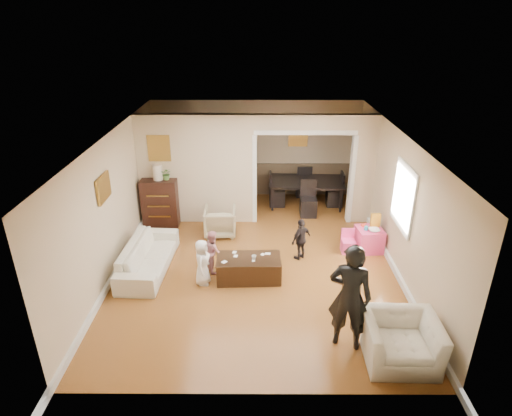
{
  "coord_description": "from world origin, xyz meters",
  "views": [
    {
      "loc": [
        0.03,
        -7.7,
        4.63
      ],
      "look_at": [
        0.0,
        0.2,
        1.05
      ],
      "focal_mm": 30.22,
      "sensor_mm": 36.0,
      "label": 1
    }
  ],
  "objects_px": {
    "dresser": "(161,202)",
    "coffee_table": "(249,268)",
    "cyan_cup": "(366,228)",
    "child_kneel_b": "(213,251)",
    "armchair_back": "(220,221)",
    "play_table": "(369,239)",
    "child_toddler": "(301,239)",
    "coffee_cup": "(254,258)",
    "table_lamp": "(158,172)",
    "armchair_front": "(401,341)",
    "sofa": "(148,256)",
    "child_kneel_a": "(202,262)",
    "adult_person": "(350,297)",
    "dining_table": "(306,193)"
  },
  "relations": [
    {
      "from": "child_kneel_a",
      "to": "sofa",
      "type": "bearing_deg",
      "value": 74.3
    },
    {
      "from": "coffee_cup",
      "to": "coffee_table",
      "type": "bearing_deg",
      "value": 153.43
    },
    {
      "from": "coffee_table",
      "to": "armchair_front",
      "type": "bearing_deg",
      "value": -43.34
    },
    {
      "from": "cyan_cup",
      "to": "child_toddler",
      "type": "xyz_separation_m",
      "value": [
        -1.38,
        -0.31,
        -0.1
      ]
    },
    {
      "from": "armchair_back",
      "to": "coffee_cup",
      "type": "xyz_separation_m",
      "value": [
        0.78,
        -1.87,
        0.17
      ]
    },
    {
      "from": "armchair_back",
      "to": "dresser",
      "type": "distance_m",
      "value": 1.55
    },
    {
      "from": "adult_person",
      "to": "child_kneel_a",
      "type": "height_order",
      "value": "adult_person"
    },
    {
      "from": "sofa",
      "to": "play_table",
      "type": "bearing_deg",
      "value": -77.3
    },
    {
      "from": "table_lamp",
      "to": "child_toddler",
      "type": "height_order",
      "value": "table_lamp"
    },
    {
      "from": "play_table",
      "to": "child_kneel_a",
      "type": "height_order",
      "value": "child_kneel_a"
    },
    {
      "from": "table_lamp",
      "to": "cyan_cup",
      "type": "xyz_separation_m",
      "value": [
        4.55,
        -1.28,
        -0.78
      ]
    },
    {
      "from": "table_lamp",
      "to": "child_kneel_a",
      "type": "height_order",
      "value": "table_lamp"
    },
    {
      "from": "child_kneel_b",
      "to": "coffee_table",
      "type": "bearing_deg",
      "value": -135.86
    },
    {
      "from": "coffee_table",
      "to": "child_kneel_a",
      "type": "distance_m",
      "value": 0.89
    },
    {
      "from": "dining_table",
      "to": "child_kneel_a",
      "type": "relative_size",
      "value": 2.15
    },
    {
      "from": "armchair_front",
      "to": "coffee_table",
      "type": "distance_m",
      "value": 3.06
    },
    {
      "from": "dresser",
      "to": "child_kneel_b",
      "type": "bearing_deg",
      "value": -55.08
    },
    {
      "from": "armchair_back",
      "to": "coffee_table",
      "type": "distance_m",
      "value": 1.94
    },
    {
      "from": "adult_person",
      "to": "child_kneel_b",
      "type": "bearing_deg",
      "value": -23.66
    },
    {
      "from": "play_table",
      "to": "adult_person",
      "type": "height_order",
      "value": "adult_person"
    },
    {
      "from": "table_lamp",
      "to": "coffee_cup",
      "type": "xyz_separation_m",
      "value": [
        2.22,
        -2.39,
        -0.83
      ]
    },
    {
      "from": "cyan_cup",
      "to": "dining_table",
      "type": "xyz_separation_m",
      "value": [
        -1.0,
        2.41,
        -0.21
      ]
    },
    {
      "from": "sofa",
      "to": "child_kneel_b",
      "type": "height_order",
      "value": "child_kneel_b"
    },
    {
      "from": "armchair_back",
      "to": "cyan_cup",
      "type": "xyz_separation_m",
      "value": [
        3.12,
        -0.75,
        0.22
      ]
    },
    {
      "from": "sofa",
      "to": "child_toddler",
      "type": "relative_size",
      "value": 2.23
    },
    {
      "from": "table_lamp",
      "to": "child_kneel_b",
      "type": "relative_size",
      "value": 0.42
    },
    {
      "from": "cyan_cup",
      "to": "child_kneel_b",
      "type": "xyz_separation_m",
      "value": [
        -3.13,
        -0.76,
        -0.12
      ]
    },
    {
      "from": "child_kneel_a",
      "to": "dining_table",
      "type": "bearing_deg",
      "value": -24.8
    },
    {
      "from": "coffee_table",
      "to": "child_kneel_a",
      "type": "bearing_deg",
      "value": -169.99
    },
    {
      "from": "sofa",
      "to": "child_kneel_b",
      "type": "bearing_deg",
      "value": -88.48
    },
    {
      "from": "child_kneel_a",
      "to": "child_toddler",
      "type": "height_order",
      "value": "same"
    },
    {
      "from": "coffee_table",
      "to": "child_toddler",
      "type": "relative_size",
      "value": 1.34
    },
    {
      "from": "armchair_back",
      "to": "child_toddler",
      "type": "bearing_deg",
      "value": 146.49
    },
    {
      "from": "child_kneel_b",
      "to": "adult_person",
      "type": "bearing_deg",
      "value": -155.76
    },
    {
      "from": "coffee_table",
      "to": "play_table",
      "type": "xyz_separation_m",
      "value": [
        2.53,
        1.11,
        0.03
      ]
    },
    {
      "from": "dresser",
      "to": "coffee_table",
      "type": "height_order",
      "value": "dresser"
    },
    {
      "from": "table_lamp",
      "to": "child_toddler",
      "type": "distance_m",
      "value": 3.65
    },
    {
      "from": "child_kneel_a",
      "to": "child_toddler",
      "type": "xyz_separation_m",
      "value": [
        1.9,
        0.9,
        -0.0
      ]
    },
    {
      "from": "cyan_cup",
      "to": "coffee_table",
      "type": "bearing_deg",
      "value": -156.43
    },
    {
      "from": "table_lamp",
      "to": "adult_person",
      "type": "relative_size",
      "value": 0.21
    },
    {
      "from": "child_kneel_b",
      "to": "child_toddler",
      "type": "height_order",
      "value": "child_toddler"
    },
    {
      "from": "play_table",
      "to": "child_toddler",
      "type": "bearing_deg",
      "value": -166.32
    },
    {
      "from": "armchair_back",
      "to": "armchair_front",
      "type": "height_order",
      "value": "armchair_front"
    },
    {
      "from": "table_lamp",
      "to": "armchair_front",
      "type": "bearing_deg",
      "value": -45.59
    },
    {
      "from": "coffee_table",
      "to": "armchair_back",
      "type": "bearing_deg",
      "value": 110.65
    },
    {
      "from": "coffee_cup",
      "to": "child_toddler",
      "type": "height_order",
      "value": "child_toddler"
    },
    {
      "from": "sofa",
      "to": "coffee_cup",
      "type": "height_order",
      "value": "sofa"
    },
    {
      "from": "child_toddler",
      "to": "play_table",
      "type": "bearing_deg",
      "value": 151.02
    },
    {
      "from": "play_table",
      "to": "coffee_cup",
      "type": "bearing_deg",
      "value": -154.49
    },
    {
      "from": "sofa",
      "to": "adult_person",
      "type": "distance_m",
      "value": 4.12
    }
  ]
}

